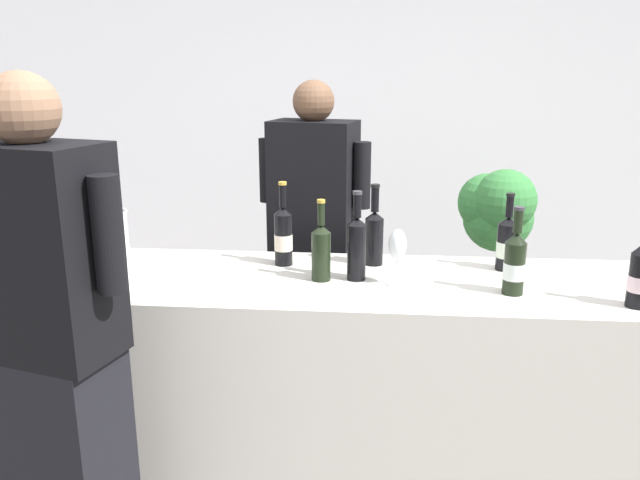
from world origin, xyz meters
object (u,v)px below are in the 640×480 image
at_px(wine_bottle_4, 357,245).
at_px(person_server, 314,261).
at_px(wine_bottle_0, 507,243).
at_px(potted_shrub, 497,226).
at_px(wine_bottle_3, 374,235).
at_px(person_guest, 56,380).
at_px(ice_bucket, 103,238).
at_px(wine_bottle_1, 515,262).
at_px(wine_bottle_5, 283,235).
at_px(wine_glass, 397,247).
at_px(wine_bottle_2, 640,274).
at_px(wine_bottle_6, 321,250).

xyz_separation_m(wine_bottle_4, person_server, (-0.22, 0.66, -0.27)).
xyz_separation_m(wine_bottle_0, wine_bottle_4, (-0.58, -0.17, 0.02)).
bearing_deg(wine_bottle_0, potted_shrub, 80.93).
distance_m(wine_bottle_3, person_guest, 1.28).
bearing_deg(ice_bucket, wine_bottle_1, -7.22).
distance_m(wine_bottle_5, wine_glass, 0.49).
bearing_deg(wine_bottle_0, wine_bottle_2, -45.88).
bearing_deg(potted_shrub, wine_bottle_0, -99.07).
bearing_deg(potted_shrub, wine_bottle_6, -122.77).
height_order(wine_bottle_3, person_server, person_server).
height_order(wine_bottle_1, wine_bottle_6, wine_bottle_1).
relative_size(wine_bottle_4, person_server, 0.20).
relative_size(wine_bottle_1, wine_bottle_4, 0.93).
distance_m(wine_bottle_2, wine_bottle_5, 1.29).
distance_m(wine_glass, person_guest, 1.21).
bearing_deg(wine_bottle_3, wine_bottle_2, -24.27).
xyz_separation_m(wine_bottle_1, potted_shrub, (0.22, 1.50, -0.24)).
xyz_separation_m(wine_bottle_0, wine_glass, (-0.43, -0.22, 0.03)).
relative_size(wine_bottle_5, ice_bucket, 1.54).
distance_m(wine_bottle_1, person_server, 1.12).
height_order(wine_bottle_0, wine_glass, wine_bottle_0).
bearing_deg(wine_bottle_2, wine_bottle_6, 170.35).
height_order(wine_bottle_3, potted_shrub, wine_bottle_3).
xyz_separation_m(wine_bottle_3, wine_bottle_5, (-0.36, -0.04, -0.00)).
xyz_separation_m(wine_bottle_5, potted_shrub, (1.07, 1.23, -0.25)).
bearing_deg(wine_bottle_2, wine_bottle_5, 163.85).
bearing_deg(ice_bucket, wine_bottle_5, 5.18).
height_order(wine_bottle_4, potted_shrub, wine_bottle_4).
height_order(wine_glass, person_server, person_server).
bearing_deg(person_guest, wine_bottle_3, 42.56).
relative_size(wine_bottle_0, ice_bucket, 1.39).
xyz_separation_m(wine_bottle_2, ice_bucket, (-1.96, 0.29, -0.00)).
bearing_deg(ice_bucket, wine_bottle_3, 5.35).
relative_size(wine_bottle_4, ice_bucket, 1.53).
relative_size(wine_bottle_5, person_server, 0.20).
relative_size(wine_bottle_6, person_guest, 0.18).
relative_size(wine_bottle_2, person_server, 0.19).
height_order(wine_bottle_1, wine_bottle_5, wine_bottle_5).
height_order(wine_bottle_0, wine_bottle_1, wine_bottle_1).
distance_m(wine_bottle_3, wine_bottle_4, 0.21).
bearing_deg(wine_bottle_5, wine_bottle_6, -46.59).
bearing_deg(wine_bottle_6, wine_bottle_3, 47.41).
bearing_deg(wine_bottle_4, wine_bottle_5, 151.95).
bearing_deg(wine_bottle_1, person_server, 135.54).
distance_m(wine_bottle_2, potted_shrub, 1.62).
bearing_deg(wine_bottle_0, wine_bottle_4, -163.71).
relative_size(wine_bottle_4, wine_bottle_5, 1.00).
distance_m(wine_bottle_4, potted_shrub, 1.62).
bearing_deg(wine_bottle_0, wine_bottle_1, -95.56).
distance_m(wine_bottle_6, potted_shrub, 1.69).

